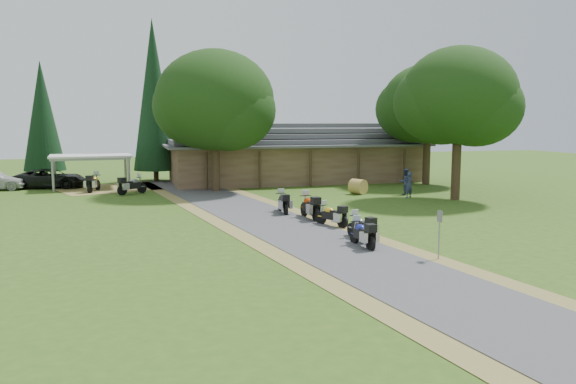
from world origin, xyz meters
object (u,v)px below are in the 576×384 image
object	(u,v)px
motorcycle_row_a	(362,232)
motorcycle_carport_a	(94,182)
carport	(91,171)
motorcycle_row_c	(332,214)
car_dark_suv	(50,174)
motorcycle_row_b	(361,226)
hay_bale	(358,187)
motorcycle_carport_b	(132,184)
motorcycle_row_e	(283,202)
motorcycle_row_d	(310,205)
lodge	(293,152)

from	to	relation	value
motorcycle_row_a	motorcycle_carport_a	world-z (taller)	motorcycle_carport_a
carport	motorcycle_row_c	world-z (taller)	carport
carport	motorcycle_row_c	distance (m)	22.94
car_dark_suv	motorcycle_row_b	bearing A→B (deg)	-135.63
motorcycle_row_b	hay_bale	distance (m)	15.05
motorcycle_carport_b	motorcycle_row_e	bearing A→B (deg)	-86.04
car_dark_suv	motorcycle_row_b	xyz separation A→B (m)	(14.98, -23.86, -0.48)
motorcycle_row_c	motorcycle_row_d	distance (m)	2.25
car_dark_suv	motorcycle_row_d	xyz separation A→B (m)	(14.52, -18.37, -0.38)
lodge	motorcycle_row_c	distance (m)	20.68
motorcycle_row_e	motorcycle_carport_a	distance (m)	16.59
motorcycle_row_e	motorcycle_carport_b	distance (m)	13.23
lodge	car_dark_suv	world-z (taller)	lodge
car_dark_suv	motorcycle_row_b	distance (m)	28.18
motorcycle_row_b	motorcycle_carport_a	distance (m)	23.66
motorcycle_carport_a	motorcycle_carport_b	size ratio (longest dim) A/B	1.02
motorcycle_row_c	motorcycle_row_e	bearing A→B (deg)	-13.02
motorcycle_row_d	hay_bale	distance (m)	10.50
lodge	motorcycle_carport_a	distance (m)	16.24
lodge	motorcycle_row_e	distance (m)	16.80
carport	motorcycle_row_d	distance (m)	20.86
lodge	carport	bearing A→B (deg)	-178.09
motorcycle_carport_b	hay_bale	bearing A→B (deg)	-48.84
motorcycle_row_a	hay_bale	distance (m)	16.49
motorcycle_carport_a	motorcycle_carport_b	world-z (taller)	motorcycle_carport_a
motorcycle_carport_a	motorcycle_row_e	bearing A→B (deg)	-124.19
motorcycle_row_d	motorcycle_row_e	xyz separation A→B (m)	(-0.84, 2.15, -0.07)
lodge	motorcycle_row_c	xyz separation A→B (m)	(-4.26, -20.15, -1.86)
motorcycle_row_c	motorcycle_row_d	bearing A→B (deg)	-19.17
motorcycle_row_b	motorcycle_row_c	distance (m)	3.27
motorcycle_row_d	motorcycle_row_b	bearing A→B (deg)	-178.06
motorcycle_row_b	motorcycle_carport_b	world-z (taller)	motorcycle_carport_b
motorcycle_row_c	motorcycle_carport_b	distance (m)	17.54
motorcycle_carport_b	hay_bale	world-z (taller)	motorcycle_carport_b
motorcycle_row_c	motorcycle_carport_b	world-z (taller)	motorcycle_carport_b
motorcycle_row_b	carport	bearing A→B (deg)	16.85
carport	motorcycle_row_b	distance (m)	25.84
motorcycle_row_d	motorcycle_carport_a	xyz separation A→B (m)	(-11.26, 15.05, -0.01)
carport	motorcycle_carport_b	size ratio (longest dim) A/B	2.89
motorcycle_carport_a	motorcycle_row_a	bearing A→B (deg)	-136.06
motorcycle_row_a	motorcycle_carport_b	distance (m)	21.44
motorcycle_row_b	motorcycle_row_d	distance (m)	5.51
motorcycle_row_d	motorcycle_row_e	distance (m)	2.31
lodge	motorcycle_row_a	bearing A→B (deg)	-100.77
motorcycle_row_a	motorcycle_carport_b	world-z (taller)	motorcycle_carport_b
lodge	motorcycle_row_b	distance (m)	23.86
car_dark_suv	motorcycle_carport_a	distance (m)	4.66
motorcycle_row_b	motorcycle_row_e	world-z (taller)	motorcycle_row_e
motorcycle_row_c	motorcycle_carport_b	size ratio (longest dim) A/B	0.86
carport	motorcycle_carport_b	world-z (taller)	carport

